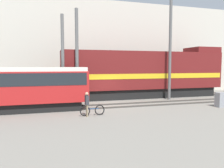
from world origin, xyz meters
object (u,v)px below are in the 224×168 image
at_px(bicycle, 92,110).
at_px(streetcar, 26,86).
at_px(utility_pole_right, 170,51).
at_px(signal_box, 221,100).
at_px(person, 87,102).
at_px(freight_locomotive, 145,74).
at_px(utility_pole_left, 63,60).
at_px(utility_pole_center, 77,57).

bearing_deg(bicycle, streetcar, 147.76).
distance_m(utility_pole_right, signal_box, 6.71).
distance_m(bicycle, person, 0.78).
height_order(freight_locomotive, streetcar, freight_locomotive).
bearing_deg(person, utility_pole_left, 103.27).
xyz_separation_m(streetcar, bicycle, (4.44, -2.80, -1.52)).
bearing_deg(utility_pole_center, utility_pole_right, 0.00).
bearing_deg(streetcar, signal_box, -9.93).
bearing_deg(person, utility_pole_right, 29.11).
distance_m(utility_pole_left, utility_pole_right, 10.46).
bearing_deg(streetcar, utility_pole_right, 9.22).
height_order(freight_locomotive, utility_pole_right, utility_pole_right).
distance_m(utility_pole_left, signal_box, 13.62).
xyz_separation_m(utility_pole_left, utility_pole_right, (10.41, 0.00, 1.00)).
height_order(person, utility_pole_center, utility_pole_center).
distance_m(freight_locomotive, utility_pole_center, 7.99).
distance_m(streetcar, bicycle, 5.46).
relative_size(freight_locomotive, signal_box, 14.47).
xyz_separation_m(utility_pole_left, utility_pole_center, (1.22, 0.00, 0.28)).
relative_size(freight_locomotive, utility_pole_right, 1.77).
height_order(streetcar, utility_pole_left, utility_pole_left).
height_order(streetcar, person, streetcar).
xyz_separation_m(streetcar, person, (4.03, -2.98, -0.88)).
height_order(utility_pole_center, utility_pole_right, utility_pole_right).
bearing_deg(person, signal_box, 1.68).
xyz_separation_m(utility_pole_center, signal_box, (11.09, -4.80, -3.57)).
bearing_deg(freight_locomotive, streetcar, -159.62).
distance_m(freight_locomotive, utility_pole_left, 9.10).
distance_m(freight_locomotive, bicycle, 10.30).
relative_size(utility_pole_left, utility_pole_center, 0.93).
xyz_separation_m(freight_locomotive, person, (-7.54, -7.27, -1.56)).
bearing_deg(signal_box, utility_pole_right, 111.63).
bearing_deg(utility_pole_right, person, -150.89).
bearing_deg(utility_pole_right, utility_pole_left, 180.00).
xyz_separation_m(freight_locomotive, signal_box, (3.57, -6.95, -1.95)).
height_order(freight_locomotive, utility_pole_left, utility_pole_left).
bearing_deg(signal_box, bicycle, -179.21).
bearing_deg(utility_pole_center, freight_locomotive, 15.93).
relative_size(streetcar, utility_pole_right, 0.92).
relative_size(person, utility_pole_center, 0.20).
xyz_separation_m(freight_locomotive, utility_pole_center, (-7.53, -2.15, 1.62)).
xyz_separation_m(streetcar, utility_pole_left, (2.82, 2.15, 2.02)).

